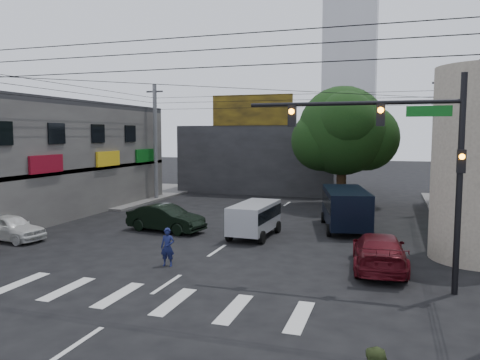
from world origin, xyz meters
The scene contains 15 objects.
ground centered at (0.00, 0.00, 0.00)m, with size 160.00×160.00×0.00m, color black.
sidewalk_far_left centered at (-18.00, 18.00, 0.07)m, with size 16.00×16.00×0.15m, color #514F4C.
building_far centered at (-4.00, 26.00, 3.00)m, with size 14.00×10.00×6.00m, color #232326.
billboard centered at (-4.00, 21.10, 7.30)m, with size 7.00×0.30×2.60m, color olive.
tower_distant centered at (0.00, 70.00, 22.00)m, with size 9.00×9.00×44.00m, color silver.
street_tree centered at (4.00, 17.00, 5.47)m, with size 6.40×6.40×8.70m.
traffic_gantry centered at (7.82, -1.00, 4.83)m, with size 7.10×0.35×7.20m.
utility_pole_far_left centered at (-10.50, 16.00, 4.60)m, with size 0.32×0.32×9.20m, color #59595B.
utility_pole_far_right centered at (10.50, 16.00, 4.60)m, with size 0.32×0.32×9.20m, color #59595B.
dark_sedan centered at (-4.14, 5.13, 0.72)m, with size 4.56×2.25×1.44m, color black.
white_compact centered at (-10.50, 0.79, 0.65)m, with size 3.97×1.99×1.30m, color silver.
maroon_sedan centered at (7.04, 1.24, 0.71)m, with size 2.36×5.02×1.42m, color #480A11.
silver_minivan centered at (0.81, 5.28, 0.86)m, with size 1.87×4.09×1.73m, color #B2B4BB, non-canonical shape.
navy_van centered at (5.08, 8.63, 1.11)m, with size 3.24×5.89×2.23m, color black, non-canonical shape.
traffic_officer centered at (-1.01, -0.91, 0.77)m, with size 0.61×0.44×1.54m, color #131945.
Camera 1 is at (7.36, -17.43, 5.25)m, focal length 35.00 mm.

